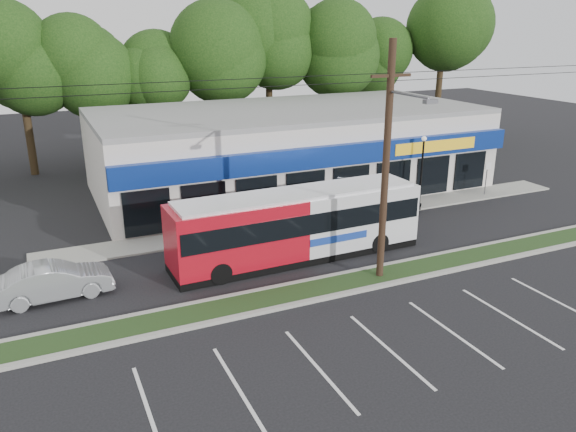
{
  "coord_description": "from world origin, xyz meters",
  "views": [
    {
      "loc": [
        -9.91,
        -17.65,
        10.48
      ],
      "look_at": [
        0.43,
        5.0,
        1.96
      ],
      "focal_mm": 35.0,
      "sensor_mm": 36.0,
      "label": 1
    }
  ],
  "objects_px": {
    "sign_post": "(487,173)",
    "car_silver": "(54,281)",
    "metrobus": "(298,223)",
    "lamp_post": "(422,162)",
    "pedestrian_b": "(384,206)",
    "utility_pole": "(384,157)",
    "car_dark": "(383,201)",
    "pedestrian_a": "(325,214)"
  },
  "relations": [
    {
      "from": "lamp_post",
      "to": "pedestrian_b",
      "type": "height_order",
      "value": "lamp_post"
    },
    {
      "from": "car_dark",
      "to": "pedestrian_a",
      "type": "height_order",
      "value": "pedestrian_a"
    },
    {
      "from": "car_silver",
      "to": "utility_pole",
      "type": "bearing_deg",
      "value": -109.91
    },
    {
      "from": "utility_pole",
      "to": "pedestrian_a",
      "type": "relative_size",
      "value": 29.03
    },
    {
      "from": "utility_pole",
      "to": "lamp_post",
      "type": "bearing_deg",
      "value": 43.95
    },
    {
      "from": "car_dark",
      "to": "pedestrian_b",
      "type": "distance_m",
      "value": 1.47
    },
    {
      "from": "sign_post",
      "to": "pedestrian_a",
      "type": "relative_size",
      "value": 1.29
    },
    {
      "from": "lamp_post",
      "to": "pedestrian_b",
      "type": "xyz_separation_m",
      "value": [
        -3.78,
        -1.75,
        -1.74
      ]
    },
    {
      "from": "lamp_post",
      "to": "car_dark",
      "type": "bearing_deg",
      "value": -170.18
    },
    {
      "from": "pedestrian_b",
      "to": "metrobus",
      "type": "bearing_deg",
      "value": 49.45
    },
    {
      "from": "metrobus",
      "to": "car_silver",
      "type": "distance_m",
      "value": 10.72
    },
    {
      "from": "utility_pole",
      "to": "pedestrian_b",
      "type": "xyz_separation_m",
      "value": [
        4.39,
        6.13,
        -4.48
      ]
    },
    {
      "from": "lamp_post",
      "to": "car_silver",
      "type": "distance_m",
      "value": 21.43
    },
    {
      "from": "utility_pole",
      "to": "car_dark",
      "type": "bearing_deg",
      "value": 54.79
    },
    {
      "from": "sign_post",
      "to": "pedestrian_b",
      "type": "relative_size",
      "value": 1.2
    },
    {
      "from": "lamp_post",
      "to": "car_silver",
      "type": "height_order",
      "value": "lamp_post"
    },
    {
      "from": "metrobus",
      "to": "car_dark",
      "type": "xyz_separation_m",
      "value": [
        7.32,
        3.78,
        -0.93
      ]
    },
    {
      "from": "utility_pole",
      "to": "car_dark",
      "type": "distance_m",
      "value": 10.12
    },
    {
      "from": "sign_post",
      "to": "car_dark",
      "type": "xyz_separation_m",
      "value": [
        -7.98,
        -0.29,
        -0.76
      ]
    },
    {
      "from": "pedestrian_b",
      "to": "lamp_post",
      "type": "bearing_deg",
      "value": -127.14
    },
    {
      "from": "utility_pole",
      "to": "car_silver",
      "type": "relative_size",
      "value": 11.19
    },
    {
      "from": "sign_post",
      "to": "pedestrian_b",
      "type": "bearing_deg",
      "value": -170.18
    },
    {
      "from": "utility_pole",
      "to": "car_silver",
      "type": "xyz_separation_m",
      "value": [
        -12.8,
        3.88,
        -4.68
      ]
    },
    {
      "from": "car_dark",
      "to": "pedestrian_a",
      "type": "bearing_deg",
      "value": 99.25
    },
    {
      "from": "sign_post",
      "to": "car_silver",
      "type": "height_order",
      "value": "sign_post"
    },
    {
      "from": "lamp_post",
      "to": "metrobus",
      "type": "distance_m",
      "value": 11.2
    },
    {
      "from": "sign_post",
      "to": "car_silver",
      "type": "distance_m",
      "value": 26.25
    },
    {
      "from": "car_silver",
      "to": "pedestrian_b",
      "type": "distance_m",
      "value": 17.34
    },
    {
      "from": "lamp_post",
      "to": "car_silver",
      "type": "xyz_separation_m",
      "value": [
        -20.97,
        -3.99,
        -1.93
      ]
    },
    {
      "from": "utility_pole",
      "to": "car_silver",
      "type": "height_order",
      "value": "utility_pole"
    },
    {
      "from": "car_dark",
      "to": "pedestrian_b",
      "type": "height_order",
      "value": "pedestrian_b"
    },
    {
      "from": "utility_pole",
      "to": "car_silver",
      "type": "distance_m",
      "value": 14.17
    },
    {
      "from": "sign_post",
      "to": "car_silver",
      "type": "xyz_separation_m",
      "value": [
        -25.97,
        -3.77,
        -0.82
      ]
    },
    {
      "from": "metrobus",
      "to": "pedestrian_a",
      "type": "bearing_deg",
      "value": 42.67
    },
    {
      "from": "utility_pole",
      "to": "metrobus",
      "type": "height_order",
      "value": "utility_pole"
    },
    {
      "from": "utility_pole",
      "to": "lamp_post",
      "type": "height_order",
      "value": "utility_pole"
    },
    {
      "from": "sign_post",
      "to": "pedestrian_a",
      "type": "height_order",
      "value": "sign_post"
    },
    {
      "from": "car_silver",
      "to": "pedestrian_b",
      "type": "height_order",
      "value": "pedestrian_b"
    },
    {
      "from": "utility_pole",
      "to": "lamp_post",
      "type": "xyz_separation_m",
      "value": [
        8.17,
        7.87,
        -2.74
      ]
    },
    {
      "from": "car_silver",
      "to": "pedestrian_b",
      "type": "bearing_deg",
      "value": -85.59
    },
    {
      "from": "pedestrian_b",
      "to": "sign_post",
      "type": "bearing_deg",
      "value": -142.12
    },
    {
      "from": "pedestrian_a",
      "to": "pedestrian_b",
      "type": "relative_size",
      "value": 0.93
    }
  ]
}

